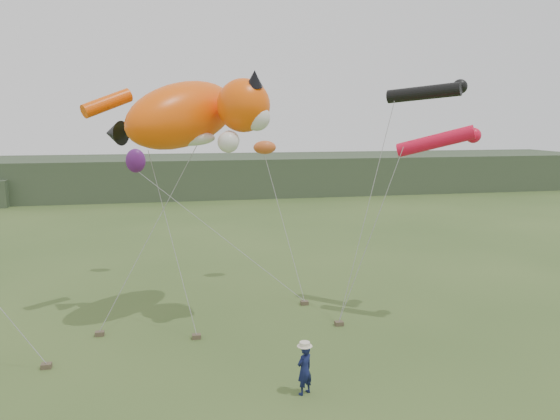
% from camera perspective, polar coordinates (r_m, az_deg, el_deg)
% --- Properties ---
extents(ground, '(120.00, 120.00, 0.00)m').
position_cam_1_polar(ground, '(17.13, -0.65, -18.43)').
color(ground, '#385123').
rests_on(ground, ground).
extents(headland, '(90.00, 13.00, 4.00)m').
position_cam_1_polar(headland, '(59.87, -11.67, 3.44)').
color(headland, '#2D3D28').
rests_on(headland, ground).
extents(festival_attendant, '(0.66, 0.60, 1.52)m').
position_cam_1_polar(festival_attendant, '(16.68, 2.58, -16.32)').
color(festival_attendant, '#111842').
rests_on(festival_attendant, ground).
extents(sandbag_anchors, '(10.81, 4.59, 0.17)m').
position_cam_1_polar(sandbag_anchors, '(21.41, -7.74, -12.36)').
color(sandbag_anchors, brown).
rests_on(sandbag_anchors, ground).
extents(cat_kite, '(7.17, 5.63, 3.51)m').
position_cam_1_polar(cat_kite, '(21.55, -8.77, 9.92)').
color(cat_kite, '#FF5507').
rests_on(cat_kite, ground).
extents(fish_kite, '(2.76, 1.79, 1.36)m').
position_cam_1_polar(fish_kite, '(22.38, -14.91, 7.84)').
color(fish_kite, '#DDF300').
rests_on(fish_kite, ground).
extents(tube_kites, '(2.97, 3.34, 3.03)m').
position_cam_1_polar(tube_kites, '(22.37, 16.00, 9.46)').
color(tube_kites, black).
rests_on(tube_kites, ground).
extents(misc_kites, '(7.28, 2.95, 1.65)m').
position_cam_1_polar(misc_kites, '(27.64, -10.17, 5.58)').
color(misc_kites, '#CE5823').
rests_on(misc_kites, ground).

